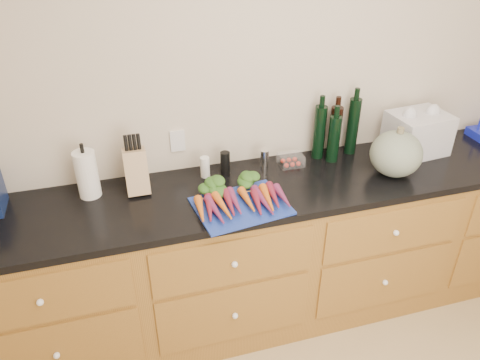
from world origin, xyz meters
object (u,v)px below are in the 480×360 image
object	(u,v)px
cutting_board	(241,206)
squash	(396,154)
carrots	(238,196)
paper_towel	(87,174)
tomato_box	(291,160)
knife_block	(136,171)

from	to	relation	value
cutting_board	squash	xyz separation A→B (m)	(0.90, 0.08, 0.12)
carrots	paper_towel	distance (m)	0.77
carrots	tomato_box	bearing A→B (deg)	36.00
squash	cutting_board	bearing A→B (deg)	-175.11
cutting_board	tomato_box	world-z (taller)	tomato_box
cutting_board	knife_block	bearing A→B (deg)	147.66
paper_towel	tomato_box	world-z (taller)	paper_towel
squash	tomato_box	distance (m)	0.58
squash	tomato_box	bearing A→B (deg)	153.55
knife_block	tomato_box	bearing A→B (deg)	1.98
paper_towel	knife_block	world-z (taller)	paper_towel
carrots	paper_towel	size ratio (longest dim) A/B	1.81
cutting_board	squash	world-z (taller)	squash
carrots	paper_towel	world-z (taller)	paper_towel
tomato_box	carrots	bearing A→B (deg)	-144.00
cutting_board	tomato_box	xyz separation A→B (m)	(0.39, 0.33, 0.03)
squash	knife_block	size ratio (longest dim) A/B	1.21
cutting_board	carrots	world-z (taller)	carrots
cutting_board	carrots	size ratio (longest dim) A/B	0.99
tomato_box	knife_block	bearing A→B (deg)	-178.02
carrots	squash	bearing A→B (deg)	2.13
cutting_board	tomato_box	distance (m)	0.51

